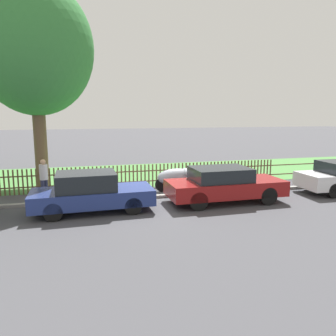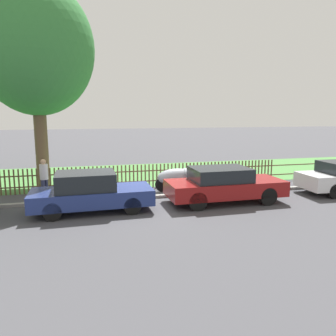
# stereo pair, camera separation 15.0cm
# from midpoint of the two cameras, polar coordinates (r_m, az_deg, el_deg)

# --- Properties ---
(ground_plane) EXTENTS (120.00, 120.00, 0.00)m
(ground_plane) POSITION_cam_midpoint_polar(r_m,az_deg,el_deg) (13.04, -5.41, -5.53)
(ground_plane) COLOR #424247
(kerb_stone) EXTENTS (41.22, 0.20, 0.12)m
(kerb_stone) POSITION_cam_midpoint_polar(r_m,az_deg,el_deg) (13.12, -5.48, -5.16)
(kerb_stone) COLOR gray
(kerb_stone) RESTS_ON ground
(grass_strip) EXTENTS (41.22, 6.92, 0.01)m
(grass_strip) POSITION_cam_midpoint_polar(r_m,az_deg,el_deg) (18.35, -8.13, -1.15)
(grass_strip) COLOR #477F3D
(grass_strip) RESTS_ON ground
(park_fence) EXTENTS (41.22, 0.05, 1.08)m
(park_fence) POSITION_cam_midpoint_polar(r_m,az_deg,el_deg) (14.88, -6.69, -1.53)
(park_fence) COLOR brown
(park_fence) RESTS_ON ground
(parked_car_navy_estate) EXTENTS (4.15, 1.77, 1.39)m
(parked_car_navy_estate) POSITION_cam_midpoint_polar(r_m,az_deg,el_deg) (11.63, -13.65, -4.11)
(parked_car_navy_estate) COLOR navy
(parked_car_navy_estate) RESTS_ON ground
(parked_car_red_compact) EXTENTS (4.46, 1.79, 1.36)m
(parked_car_red_compact) POSITION_cam_midpoint_polar(r_m,az_deg,el_deg) (12.64, 9.39, -2.81)
(parked_car_red_compact) COLOR maroon
(parked_car_red_compact) RESTS_ON ground
(covered_motorcycle) EXTENTS (1.93, 0.90, 1.00)m
(covered_motorcycle) POSITION_cam_midpoint_polar(r_m,az_deg,el_deg) (14.31, 1.41, -1.56)
(covered_motorcycle) COLOR black
(covered_motorcycle) RESTS_ON ground
(tree_behind_motorcycle) EXTENTS (5.10, 5.10, 9.12)m
(tree_behind_motorcycle) POSITION_cam_midpoint_polar(r_m,az_deg,el_deg) (16.30, -22.49, 18.64)
(tree_behind_motorcycle) COLOR brown
(tree_behind_motorcycle) RESTS_ON ground
(pedestrian_near_fence) EXTENTS (0.43, 0.43, 1.59)m
(pedestrian_near_fence) POSITION_cam_midpoint_polar(r_m,az_deg,el_deg) (13.90, -21.11, -1.39)
(pedestrian_near_fence) COLOR #2D3351
(pedestrian_near_fence) RESTS_ON ground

